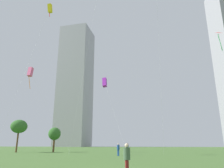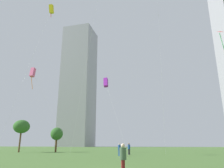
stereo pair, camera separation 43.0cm
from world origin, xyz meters
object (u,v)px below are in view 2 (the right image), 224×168
Objects in this scene: kite_flying_0 at (221,34)px; distant_highrise_1 at (79,85)px; person_standing_0 at (119,149)px; kite_flying_1 at (106,83)px; park_tree_1 at (22,127)px; person_standing_2 at (123,157)px; person_standing_1 at (129,148)px; park_tree_0 at (57,134)px; kite_flying_8 at (51,9)px; kite_flying_3 at (33,73)px.

distant_highrise_1 reaches higher than kite_flying_0.
kite_flying_1 reaches higher than person_standing_0.
person_standing_0 is 0.26× the size of park_tree_1.
person_standing_0 is 20.51m from person_standing_2.
person_standing_1 is 0.02× the size of distant_highrise_1.
person_standing_0 is at bearing -174.81° from kite_flying_0.
person_standing_0 is 24.22m from kite_flying_0.
park_tree_0 is (-17.36, 8.04, 2.79)m from person_standing_1.
park_tree_1 is at bearing 169.10° from kite_flying_0.
person_standing_1 is 25.30m from park_tree_1.
kite_flying_8 is 0.31× the size of distant_highrise_1.
kite_flying_0 is 31.29m from kite_flying_8.
person_standing_0 is 0.14× the size of kite_flying_1.
person_standing_1 is 19.33m from park_tree_0.
person_standing_2 is (4.14, -20.09, -0.06)m from person_standing_0.
person_standing_2 is at bearing -72.88° from kite_flying_1.
distant_highrise_1 reaches higher than park_tree_1.
park_tree_1 is (-10.01, 8.86, -21.98)m from kite_flying_8.
park_tree_1 is 0.07× the size of distant_highrise_1.
park_tree_1 reaches higher than person_standing_2.
kite_flying_1 is at bearing -63.65° from distant_highrise_1.
distant_highrise_1 reaches higher than kite_flying_1.
distant_highrise_1 is (-29.96, 104.31, 40.19)m from park_tree_1.
park_tree_1 is (-24.39, 5.16, 4.28)m from person_standing_1.
kite_flying_1 is 22.89m from park_tree_1.
person_standing_0 is 30.87m from kite_flying_3.
kite_flying_3 reaches higher than park_tree_0.
person_standing_2 is 44.67m from kite_flying_3.
kite_flying_8 is (-17.68, 20.45, 26.34)m from person_standing_2.
kite_flying_1 is at bearing -164.57° from person_standing_1.
kite_flying_8 reaches higher than person_standing_0.
park_tree_0 is 0.06× the size of distant_highrise_1.
person_standing_1 is 0.09× the size of kite_flying_0.
kite_flying_8 is at bearing -68.73° from distant_highrise_1.
kite_flying_1 is at bearing -35.24° from park_tree_0.
distant_highrise_1 is (-53.52, 113.53, 44.49)m from person_standing_0.
person_standing_0 is 0.34× the size of park_tree_0.
person_standing_1 reaches higher than person_standing_0.
distant_highrise_1 reaches higher than person_standing_0.
person_standing_2 is 37.75m from kite_flying_8.
person_standing_2 is 0.09× the size of kite_flying_3.
kite_flying_8 is at bearing 48.44° from person_standing_2.
person_standing_2 is at bearing -57.30° from park_tree_0.
distant_highrise_1 reaches higher than person_standing_1.
park_tree_0 is 7.74m from park_tree_1.
kite_flying_3 is at bearing 78.30° from park_tree_1.
person_standing_1 is 1.09× the size of person_standing_2.
kite_flying_1 reaches higher than person_standing_1.
distant_highrise_1 is at bearing 114.54° from kite_flying_1.
kite_flying_3 is at bearing 155.43° from person_standing_1.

